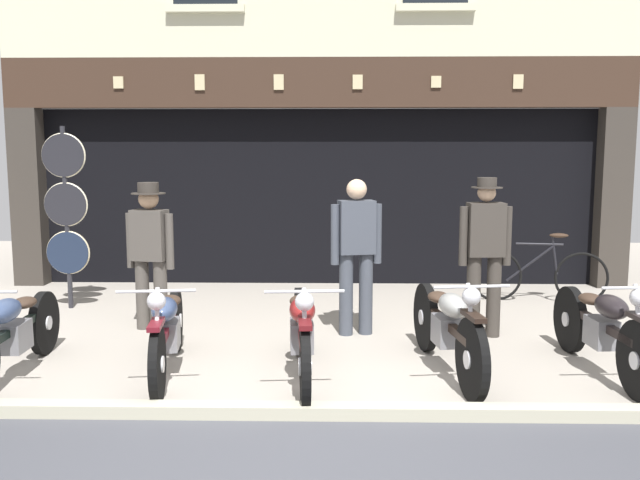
% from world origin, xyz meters
% --- Properties ---
extents(shop_facade, '(9.32, 4.42, 6.18)m').
position_xyz_m(shop_facade, '(0.00, 7.02, 1.69)').
color(shop_facade, black).
rests_on(shop_facade, ground).
extents(motorcycle_left, '(0.62, 1.97, 0.91)m').
position_xyz_m(motorcycle_left, '(-2.58, 0.95, 0.42)').
color(motorcycle_left, black).
rests_on(motorcycle_left, ground).
extents(motorcycle_center_left, '(0.62, 2.02, 0.90)m').
position_xyz_m(motorcycle_center_left, '(-1.25, 1.06, 0.41)').
color(motorcycle_center_left, black).
rests_on(motorcycle_center_left, ground).
extents(motorcycle_center, '(0.62, 2.07, 0.92)m').
position_xyz_m(motorcycle_center, '(-0.05, 0.97, 0.43)').
color(motorcycle_center, black).
rests_on(motorcycle_center, ground).
extents(motorcycle_center_right, '(0.62, 2.07, 0.93)m').
position_xyz_m(motorcycle_center_right, '(1.25, 1.14, 0.43)').
color(motorcycle_center_right, black).
rests_on(motorcycle_center_right, ground).
extents(motorcycle_right, '(0.62, 2.00, 0.93)m').
position_xyz_m(motorcycle_right, '(2.63, 1.14, 0.43)').
color(motorcycle_right, black).
rests_on(motorcycle_right, ground).
extents(salesman_left, '(0.55, 0.37, 1.64)m').
position_xyz_m(salesman_left, '(-1.80, 2.60, 0.92)').
color(salesman_left, '#47423D').
rests_on(salesman_left, ground).
extents(shopkeeper_center, '(0.55, 0.30, 1.69)m').
position_xyz_m(shopkeeper_center, '(0.47, 2.43, 0.94)').
color(shopkeeper_center, '#3D424C').
rests_on(shopkeeper_center, ground).
extents(salesman_right, '(0.56, 0.33, 1.71)m').
position_xyz_m(salesman_right, '(1.84, 2.37, 0.95)').
color(salesman_right, '#38332D').
rests_on(salesman_right, ground).
extents(tyre_sign_pole, '(0.55, 0.06, 2.29)m').
position_xyz_m(tyre_sign_pole, '(-3.12, 3.59, 1.30)').
color(tyre_sign_pole, '#232328').
rests_on(tyre_sign_pole, ground).
extents(advert_board_near, '(0.74, 0.03, 1.09)m').
position_xyz_m(advert_board_near, '(2.10, 5.40, 1.79)').
color(advert_board_near, beige).
extents(advert_board_far, '(0.83, 0.03, 0.90)m').
position_xyz_m(advert_board_far, '(3.17, 5.40, 1.74)').
color(advert_board_far, silver).
extents(leaning_bicycle, '(1.77, 0.50, 0.94)m').
position_xyz_m(leaning_bicycle, '(2.95, 4.13, 0.37)').
color(leaning_bicycle, black).
rests_on(leaning_bicycle, ground).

